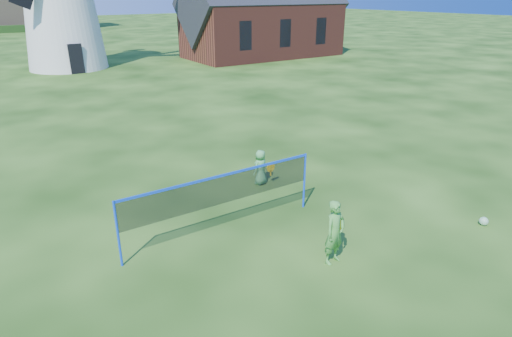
{
  "coord_description": "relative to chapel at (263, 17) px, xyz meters",
  "views": [
    {
      "loc": [
        -5.12,
        -7.59,
        5.46
      ],
      "look_at": [
        0.2,
        0.5,
        1.5
      ],
      "focal_mm": 30.38,
      "sensor_mm": 36.0,
      "label": 1
    }
  ],
  "objects": [
    {
      "name": "ground",
      "position": [
        -17.64,
        -25.88,
        -3.36
      ],
      "size": [
        220.0,
        220.0,
        0.0
      ],
      "primitive_type": "plane",
      "color": "black",
      "rests_on": "ground"
    },
    {
      "name": "chapel",
      "position": [
        0.0,
        0.0,
        0.0
      ],
      "size": [
        14.11,
        6.84,
        11.93
      ],
      "color": "maroon",
      "rests_on": "ground"
    },
    {
      "name": "badminton_net",
      "position": [
        -18.37,
        -25.34,
        -2.22
      ],
      "size": [
        5.05,
        0.05,
        1.55
      ],
      "color": "blue",
      "rests_on": "ground"
    },
    {
      "name": "player_girl",
      "position": [
        -16.98,
        -27.71,
        -2.63
      ],
      "size": [
        0.71,
        0.42,
        1.46
      ],
      "rotation": [
        0.0,
        0.0,
        0.15
      ],
      "color": "#49983D",
      "rests_on": "ground"
    },
    {
      "name": "player_boy",
      "position": [
        -15.98,
        -23.41,
        -2.82
      ],
      "size": [
        0.67,
        0.49,
        1.08
      ],
      "rotation": [
        0.0,
        0.0,
        3.46
      ],
      "color": "#4EA358",
      "rests_on": "ground"
    },
    {
      "name": "play_ball",
      "position": [
        -12.71,
        -28.62,
        -3.25
      ],
      "size": [
        0.22,
        0.22,
        0.22
      ],
      "primitive_type": "sphere",
      "color": "green",
      "rests_on": "ground"
    }
  ]
}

